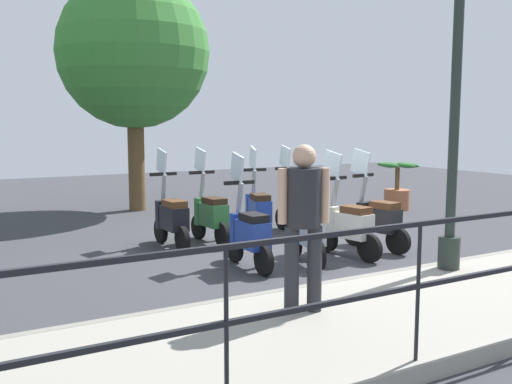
# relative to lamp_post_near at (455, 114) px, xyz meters

# --- Properties ---
(ground_plane) EXTENTS (28.00, 28.00, 0.00)m
(ground_plane) POSITION_rel_lamp_post_near_xyz_m (2.40, 0.76, -2.04)
(ground_plane) COLOR #38383D
(promenade_walkway) EXTENTS (2.20, 20.00, 0.15)m
(promenade_walkway) POSITION_rel_lamp_post_near_xyz_m (-0.75, 0.76, -1.96)
(promenade_walkway) COLOR gray
(promenade_walkway) RESTS_ON ground_plane
(lamp_post_near) EXTENTS (0.26, 0.90, 4.26)m
(lamp_post_near) POSITION_rel_lamp_post_near_xyz_m (0.00, 0.00, 0.00)
(lamp_post_near) COLOR #232D28
(lamp_post_near) RESTS_ON promenade_walkway
(pedestrian_distant) EXTENTS (0.42, 0.46, 1.59)m
(pedestrian_distant) POSITION_rel_lamp_post_near_xyz_m (-0.43, 2.46, -0.96)
(pedestrian_distant) COLOR #28282D
(pedestrian_distant) RESTS_ON promenade_walkway
(tree_distant) EXTENTS (3.28, 3.28, 5.08)m
(tree_distant) POSITION_rel_lamp_post_near_xyz_m (7.41, 1.56, 1.39)
(tree_distant) COLOR brown
(tree_distant) RESTS_ON ground_plane
(potted_palm) EXTENTS (1.06, 0.66, 1.05)m
(potted_palm) POSITION_rel_lamp_post_near_xyz_m (4.63, -3.51, -1.59)
(potted_palm) COLOR #9E5B3D
(potted_palm) RESTS_ON ground_plane
(scooter_near_0) EXTENTS (1.22, 0.48, 1.54)m
(scooter_near_0) POSITION_rel_lamp_post_near_xyz_m (1.73, -0.36, -1.55)
(scooter_near_0) COLOR black
(scooter_near_0) RESTS_ON ground_plane
(scooter_near_1) EXTENTS (1.23, 0.46, 1.54)m
(scooter_near_1) POSITION_rel_lamp_post_near_xyz_m (1.58, 0.31, -1.55)
(scooter_near_1) COLOR black
(scooter_near_1) RESTS_ON ground_plane
(scooter_near_2) EXTENTS (1.22, 0.50, 1.54)m
(scooter_near_2) POSITION_rel_lamp_post_near_xyz_m (1.58, 1.04, -1.55)
(scooter_near_2) COLOR black
(scooter_near_2) RESTS_ON ground_plane
(scooter_near_3) EXTENTS (1.23, 0.44, 1.54)m
(scooter_near_3) POSITION_rel_lamp_post_near_xyz_m (1.72, 1.86, -1.55)
(scooter_near_3) COLOR black
(scooter_near_3) RESTS_ON ground_plane
(scooter_far_0) EXTENTS (1.23, 0.44, 1.54)m
(scooter_far_0) POSITION_rel_lamp_post_near_xyz_m (3.44, 0.01, -1.55)
(scooter_far_0) COLOR black
(scooter_far_0) RESTS_ON ground_plane
(scooter_far_1) EXTENTS (1.21, 0.51, 1.54)m
(scooter_far_1) POSITION_rel_lamp_post_near_xyz_m (3.46, 0.73, -1.55)
(scooter_far_1) COLOR black
(scooter_far_1) RESTS_ON ground_plane
(scooter_far_2) EXTENTS (1.23, 0.44, 1.54)m
(scooter_far_2) POSITION_rel_lamp_post_near_xyz_m (3.42, 1.64, -1.55)
(scooter_far_2) COLOR black
(scooter_far_2) RESTS_ON ground_plane
(scooter_far_3) EXTENTS (1.23, 0.44, 1.54)m
(scooter_far_3) POSITION_rel_lamp_post_near_xyz_m (3.44, 2.30, -1.55)
(scooter_far_3) COLOR black
(scooter_far_3) RESTS_ON ground_plane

